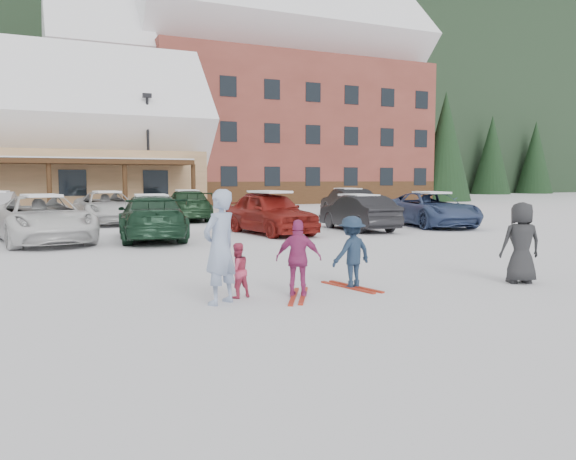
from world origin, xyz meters
name	(u,v)px	position (x,y,z in m)	size (l,w,h in m)	color
ground	(296,290)	(0.00, 0.00, 0.00)	(160.00, 160.00, 0.00)	white
forested_hillside	(60,67)	(0.00, 85.00, 19.00)	(300.00, 70.00, 38.00)	black
alpine_hotel	(260,104)	(14.27, 38.00, 8.63)	(31.48, 14.01, 21.48)	brown
lamp_post	(148,147)	(1.79, 23.92, 3.85)	(0.50, 0.25, 6.88)	black
conifer_1	(445,132)	(30.00, 32.00, 6.26)	(4.84, 4.84, 11.22)	black
conifer_3	(154,145)	(6.00, 44.00, 5.12)	(3.96, 3.96, 9.18)	black
conifer_4	(393,140)	(34.00, 46.00, 6.54)	(5.06, 5.06, 11.73)	black
adult_skier	(220,247)	(-1.59, -0.53, 0.93)	(0.68, 0.44, 1.85)	#8EA0C2
toddler_red	(237,270)	(-1.19, -0.20, 0.47)	(0.46, 0.36, 0.94)	#C63B5A
child_navy	(352,252)	(1.03, -0.24, 0.67)	(0.86, 0.49, 1.33)	#1A2A41
skis_child_navy	(351,287)	(1.03, -0.24, 0.01)	(0.20, 1.40, 0.03)	#AA2B18
child_magenta	(299,258)	(-0.21, -0.57, 0.66)	(0.78, 0.32, 1.33)	#A5316E
skis_child_magenta	(299,296)	(-0.21, -0.57, 0.01)	(0.20, 1.40, 0.03)	#AA2B18
bystander_dark	(521,243)	(4.24, -1.18, 0.79)	(0.77, 0.50, 1.57)	#242426
parked_car_2	(42,219)	(-4.08, 10.14, 0.75)	(2.49, 5.40, 1.50)	white
parked_car_3	(151,218)	(-0.78, 9.58, 0.74)	(2.07, 5.09, 1.48)	#183825
parked_car_4	(270,213)	(3.56, 9.82, 0.78)	(1.83, 4.55, 1.55)	maroon
parked_car_5	(358,213)	(7.27, 9.75, 0.69)	(1.47, 4.21, 1.39)	black
parked_car_6	(431,209)	(11.04, 10.05, 0.72)	(2.40, 5.21, 1.45)	#364974
parked_car_10	(107,208)	(-1.32, 17.12, 0.72)	(2.40, 5.20, 1.44)	silver
parked_car_11	(187,205)	(2.45, 17.65, 0.73)	(2.04, 5.01, 1.46)	#1B3A21
parked_car_12	(261,205)	(6.17, 17.38, 0.69)	(1.64, 4.07, 1.39)	maroon
parked_car_13	(348,203)	(10.99, 16.91, 0.75)	(1.58, 4.53, 1.49)	black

